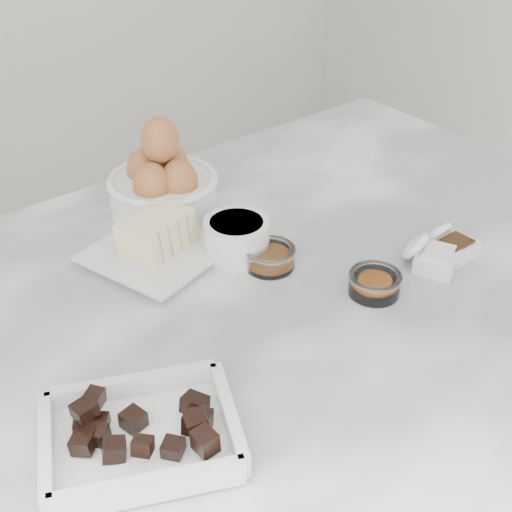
{
  "coord_description": "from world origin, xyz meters",
  "views": [
    {
      "loc": [
        -0.45,
        -0.56,
        1.48
      ],
      "look_at": [
        0.02,
        0.03,
        0.98
      ],
      "focal_mm": 50.0,
      "sensor_mm": 36.0,
      "label": 1
    }
  ],
  "objects_px": {
    "butter_plate": "(154,244)",
    "zest_bowl": "(375,283)",
    "vanilla_spoon": "(450,245)",
    "honey_bowl": "(270,257)",
    "salt_spoon": "(432,256)",
    "chocolate_dish": "(140,433)",
    "egg_bowl": "(163,186)",
    "sugar_ramekin": "(237,237)"
  },
  "relations": [
    {
      "from": "butter_plate",
      "to": "salt_spoon",
      "type": "relative_size",
      "value": 2.19
    },
    {
      "from": "butter_plate",
      "to": "egg_bowl",
      "type": "distance_m",
      "value": 0.12
    },
    {
      "from": "zest_bowl",
      "to": "vanilla_spoon",
      "type": "distance_m",
      "value": 0.15
    },
    {
      "from": "butter_plate",
      "to": "egg_bowl",
      "type": "relative_size",
      "value": 1.23
    },
    {
      "from": "sugar_ramekin",
      "to": "egg_bowl",
      "type": "bearing_deg",
      "value": 97.35
    },
    {
      "from": "chocolate_dish",
      "to": "butter_plate",
      "type": "distance_m",
      "value": 0.33
    },
    {
      "from": "sugar_ramekin",
      "to": "salt_spoon",
      "type": "height_order",
      "value": "sugar_ramekin"
    },
    {
      "from": "butter_plate",
      "to": "chocolate_dish",
      "type": "bearing_deg",
      "value": -123.83
    },
    {
      "from": "sugar_ramekin",
      "to": "zest_bowl",
      "type": "height_order",
      "value": "sugar_ramekin"
    },
    {
      "from": "butter_plate",
      "to": "salt_spoon",
      "type": "bearing_deg",
      "value": -40.82
    },
    {
      "from": "chocolate_dish",
      "to": "zest_bowl",
      "type": "relative_size",
      "value": 3.34
    },
    {
      "from": "salt_spoon",
      "to": "egg_bowl",
      "type": "bearing_deg",
      "value": 121.83
    },
    {
      "from": "butter_plate",
      "to": "vanilla_spoon",
      "type": "xyz_separation_m",
      "value": [
        0.32,
        -0.24,
        -0.01
      ]
    },
    {
      "from": "zest_bowl",
      "to": "salt_spoon",
      "type": "distance_m",
      "value": 0.1
    },
    {
      "from": "sugar_ramekin",
      "to": "honey_bowl",
      "type": "distance_m",
      "value": 0.05
    },
    {
      "from": "vanilla_spoon",
      "to": "chocolate_dish",
      "type": "bearing_deg",
      "value": -175.91
    },
    {
      "from": "honey_bowl",
      "to": "zest_bowl",
      "type": "relative_size",
      "value": 1.02
    },
    {
      "from": "butter_plate",
      "to": "vanilla_spoon",
      "type": "height_order",
      "value": "butter_plate"
    },
    {
      "from": "chocolate_dish",
      "to": "butter_plate",
      "type": "xyz_separation_m",
      "value": [
        0.18,
        0.27,
        0.0
      ]
    },
    {
      "from": "sugar_ramekin",
      "to": "vanilla_spoon",
      "type": "distance_m",
      "value": 0.29
    },
    {
      "from": "zest_bowl",
      "to": "egg_bowl",
      "type": "bearing_deg",
      "value": 107.34
    },
    {
      "from": "zest_bowl",
      "to": "salt_spoon",
      "type": "bearing_deg",
      "value": -2.5
    },
    {
      "from": "zest_bowl",
      "to": "vanilla_spoon",
      "type": "bearing_deg",
      "value": -0.3
    },
    {
      "from": "vanilla_spoon",
      "to": "salt_spoon",
      "type": "height_order",
      "value": "salt_spoon"
    },
    {
      "from": "butter_plate",
      "to": "honey_bowl",
      "type": "xyz_separation_m",
      "value": [
        0.11,
        -0.11,
        -0.01
      ]
    },
    {
      "from": "vanilla_spoon",
      "to": "butter_plate",
      "type": "bearing_deg",
      "value": 143.6
    },
    {
      "from": "butter_plate",
      "to": "sugar_ramekin",
      "type": "xyz_separation_m",
      "value": [
        0.09,
        -0.06,
        0.0
      ]
    },
    {
      "from": "butter_plate",
      "to": "zest_bowl",
      "type": "distance_m",
      "value": 0.3
    },
    {
      "from": "chocolate_dish",
      "to": "butter_plate",
      "type": "height_order",
      "value": "butter_plate"
    },
    {
      "from": "butter_plate",
      "to": "zest_bowl",
      "type": "relative_size",
      "value": 2.92
    },
    {
      "from": "sugar_ramekin",
      "to": "zest_bowl",
      "type": "bearing_deg",
      "value": -64.88
    },
    {
      "from": "chocolate_dish",
      "to": "egg_bowl",
      "type": "bearing_deg",
      "value": 54.8
    },
    {
      "from": "chocolate_dish",
      "to": "zest_bowl",
      "type": "bearing_deg",
      "value": 5.87
    },
    {
      "from": "honey_bowl",
      "to": "vanilla_spoon",
      "type": "relative_size",
      "value": 0.99
    },
    {
      "from": "honey_bowl",
      "to": "salt_spoon",
      "type": "height_order",
      "value": "salt_spoon"
    },
    {
      "from": "honey_bowl",
      "to": "chocolate_dish",
      "type": "bearing_deg",
      "value": -150.85
    },
    {
      "from": "sugar_ramekin",
      "to": "honey_bowl",
      "type": "relative_size",
      "value": 1.29
    },
    {
      "from": "chocolate_dish",
      "to": "salt_spoon",
      "type": "distance_m",
      "value": 0.47
    },
    {
      "from": "chocolate_dish",
      "to": "honey_bowl",
      "type": "distance_m",
      "value": 0.34
    },
    {
      "from": "egg_bowl",
      "to": "zest_bowl",
      "type": "xyz_separation_m",
      "value": [
        0.1,
        -0.33,
        -0.03
      ]
    },
    {
      "from": "salt_spoon",
      "to": "honey_bowl",
      "type": "bearing_deg",
      "value": 142.09
    },
    {
      "from": "salt_spoon",
      "to": "butter_plate",
      "type": "bearing_deg",
      "value": 139.18
    }
  ]
}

